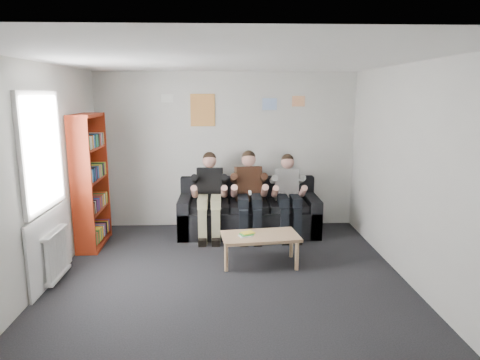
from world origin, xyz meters
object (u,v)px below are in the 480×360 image
(sofa, at_px, (248,214))
(bookshelf, at_px, (91,181))
(coffee_table, at_px, (260,238))
(person_right, at_px, (288,196))
(person_left, at_px, (210,196))
(person_middle, at_px, (249,195))

(sofa, xyz_separation_m, bookshelf, (-2.44, -0.56, 0.70))
(bookshelf, bearing_deg, coffee_table, -20.99)
(person_right, bearing_deg, bookshelf, -166.42)
(bookshelf, bearing_deg, person_right, 4.27)
(sofa, bearing_deg, person_left, -162.16)
(person_left, relative_size, person_middle, 0.98)
(bookshelf, height_order, coffee_table, bookshelf)
(sofa, relative_size, person_middle, 1.65)
(person_right, bearing_deg, person_left, -172.82)
(sofa, xyz_separation_m, person_middle, (0.00, -0.21, 0.38))
(sofa, bearing_deg, person_right, -17.66)
(bookshelf, height_order, person_middle, bookshelf)
(person_right, bearing_deg, sofa, 169.43)
(sofa, height_order, person_middle, person_middle)
(coffee_table, bearing_deg, person_right, 64.96)
(sofa, distance_m, bookshelf, 2.59)
(sofa, bearing_deg, person_middle, -90.00)
(sofa, height_order, coffee_table, sofa)
(person_left, xyz_separation_m, person_middle, (0.65, -0.00, 0.01))
(bookshelf, bearing_deg, sofa, 10.66)
(sofa, distance_m, person_right, 0.77)
(bookshelf, height_order, person_left, bookshelf)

